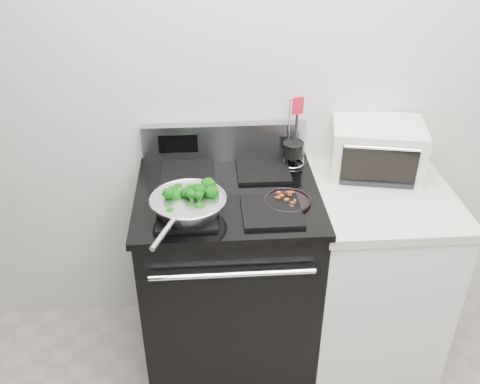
{
  "coord_description": "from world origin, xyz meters",
  "views": [
    {
      "loc": [
        -0.38,
        -0.53,
        2.15
      ],
      "look_at": [
        -0.25,
        1.36,
        0.98
      ],
      "focal_mm": 40.0,
      "sensor_mm": 36.0,
      "label": 1
    }
  ],
  "objects": [
    {
      "name": "counter",
      "position": [
        0.39,
        1.41,
        0.46
      ],
      "size": [
        0.62,
        0.68,
        0.92
      ],
      "color": "white",
      "rests_on": "floor"
    },
    {
      "name": "toaster_oven",
      "position": [
        0.4,
        1.61,
        1.04
      ],
      "size": [
        0.46,
        0.38,
        0.23
      ],
      "rotation": [
        0.0,
        0.0,
        -0.2
      ],
      "color": "beige",
      "rests_on": "counter"
    },
    {
      "name": "broccoli_pile",
      "position": [
        -0.46,
        1.25,
        1.02
      ],
      "size": [
        0.24,
        0.24,
        0.08
      ],
      "primitive_type": null,
      "color": "black",
      "rests_on": "skillet"
    },
    {
      "name": "bacon_plate",
      "position": [
        -0.05,
        1.31,
        0.97
      ],
      "size": [
        0.19,
        0.19,
        0.04
      ],
      "rotation": [
        0.0,
        0.0,
        -0.41
      ],
      "color": "black",
      "rests_on": "gas_range"
    },
    {
      "name": "gas_range",
      "position": [
        -0.3,
        1.41,
        0.49
      ],
      "size": [
        0.79,
        0.69,
        1.13
      ],
      "color": "black",
      "rests_on": "floor"
    },
    {
      "name": "skillet",
      "position": [
        -0.46,
        1.25,
        1.0
      ],
      "size": [
        0.31,
        0.47,
        0.07
      ],
      "rotation": [
        0.0,
        0.0,
        -0.37
      ],
      "color": "silver",
      "rests_on": "gas_range"
    },
    {
      "name": "back_wall",
      "position": [
        0.0,
        1.75,
        1.35
      ],
      "size": [
        4.0,
        0.02,
        2.7
      ],
      "primitive_type": "cube",
      "color": "silver",
      "rests_on": "ground"
    },
    {
      "name": "utensil_holder",
      "position": [
        0.01,
        1.64,
        1.01
      ],
      "size": [
        0.11,
        0.11,
        0.34
      ],
      "rotation": [
        0.0,
        0.0,
        0.2
      ],
      "color": "silver",
      "rests_on": "gas_range"
    }
  ]
}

